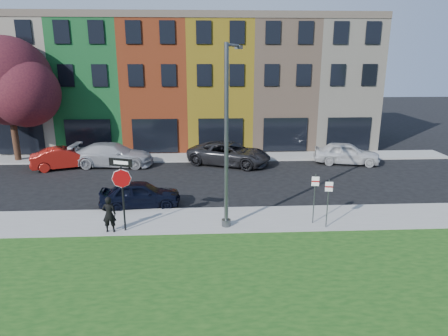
{
  "coord_description": "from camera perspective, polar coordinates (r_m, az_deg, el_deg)",
  "views": [
    {
      "loc": [
        -1.32,
        -13.99,
        7.32
      ],
      "look_at": [
        -0.38,
        4.0,
        2.28
      ],
      "focal_mm": 32.0,
      "sensor_mm": 36.0,
      "label": 1
    }
  ],
  "objects": [
    {
      "name": "ground",
      "position": [
        15.85,
        2.17,
        -11.9
      ],
      "size": [
        120.0,
        120.0,
        0.0
      ],
      "primitive_type": "plane",
      "color": "black",
      "rests_on": "ground"
    },
    {
      "name": "sidewalk_near",
      "position": [
        18.78,
        7.49,
        -7.27
      ],
      "size": [
        40.0,
        3.0,
        0.12
      ],
      "primitive_type": "cube",
      "color": "gray",
      "rests_on": "ground"
    },
    {
      "name": "sidewalk_far",
      "position": [
        29.94,
        -6.12,
        1.5
      ],
      "size": [
        40.0,
        2.4,
        0.12
      ],
      "primitive_type": "cube",
      "color": "gray",
      "rests_on": "ground"
    },
    {
      "name": "rowhouse_block",
      "position": [
        35.27,
        -5.01,
        11.78
      ],
      "size": [
        30.0,
        10.12,
        10.0
      ],
      "color": "beige",
      "rests_on": "ground"
    },
    {
      "name": "stop_sign",
      "position": [
        17.08,
        -14.4,
        -1.66
      ],
      "size": [
        1.0,
        0.39,
        3.19
      ],
      "rotation": [
        0.0,
        0.0,
        -0.34
      ],
      "color": "black",
      "rests_on": "sidewalk_near"
    },
    {
      "name": "man",
      "position": [
        17.6,
        -16.09,
        -6.39
      ],
      "size": [
        0.61,
        0.42,
        1.57
      ],
      "primitive_type": "imported",
      "rotation": [
        0.0,
        0.0,
        3.18
      ],
      "color": "black",
      "rests_on": "sidewalk_near"
    },
    {
      "name": "sedan_near",
      "position": [
        20.47,
        -11.87,
        -3.66
      ],
      "size": [
        2.22,
        4.22,
        1.35
      ],
      "primitive_type": "imported",
      "rotation": [
        0.0,
        0.0,
        1.65
      ],
      "color": "black",
      "rests_on": "ground"
    },
    {
      "name": "parked_car_red",
      "position": [
        29.01,
        -21.73,
        1.35
      ],
      "size": [
        4.28,
        5.34,
        1.44
      ],
      "primitive_type": "imported",
      "rotation": [
        0.0,
        0.0,
        1.91
      ],
      "color": "maroon",
      "rests_on": "ground"
    },
    {
      "name": "parked_car_silver",
      "position": [
        28.54,
        -15.58,
        1.84
      ],
      "size": [
        2.93,
        5.79,
        1.6
      ],
      "primitive_type": "imported",
      "rotation": [
        0.0,
        0.0,
        1.51
      ],
      "color": "#A9A9AE",
      "rests_on": "ground"
    },
    {
      "name": "parked_car_dark",
      "position": [
        27.85,
        0.76,
        2.08
      ],
      "size": [
        6.84,
        7.68,
        1.6
      ],
      "primitive_type": "imported",
      "rotation": [
        0.0,
        0.0,
        1.16
      ],
      "color": "black",
      "rests_on": "ground"
    },
    {
      "name": "parked_car_white",
      "position": [
        29.4,
        17.1,
        2.05
      ],
      "size": [
        3.81,
        5.3,
        1.53
      ],
      "primitive_type": "imported",
      "rotation": [
        0.0,
        0.0,
        1.34
      ],
      "color": "silver",
      "rests_on": "ground"
    },
    {
      "name": "street_lamp",
      "position": [
        16.8,
        0.53,
        4.33
      ],
      "size": [
        1.06,
        2.49,
        7.75
      ],
      "rotation": [
        0.0,
        0.0,
        -0.32
      ],
      "color": "#4C5052",
      "rests_on": "sidewalk_near"
    },
    {
      "name": "parking_sign_a",
      "position": [
        18.01,
        12.81,
        -3.51
      ],
      "size": [
        0.32,
        0.11,
        2.29
      ],
      "rotation": [
        0.0,
        0.0,
        -0.2
      ],
      "color": "#4C5052",
      "rests_on": "sidewalk_near"
    },
    {
      "name": "parking_sign_b",
      "position": [
        17.74,
        14.64,
        -4.14
      ],
      "size": [
        0.32,
        0.11,
        2.17
      ],
      "rotation": [
        0.0,
        0.0,
        -0.16
      ],
      "color": "#4C5052",
      "rests_on": "sidewalk_near"
    },
    {
      "name": "tree_purple",
      "position": [
        31.76,
        -28.3,
        10.62
      ],
      "size": [
        7.27,
        6.36,
        8.61
      ],
      "color": "black",
      "rests_on": "sidewalk_far"
    }
  ]
}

